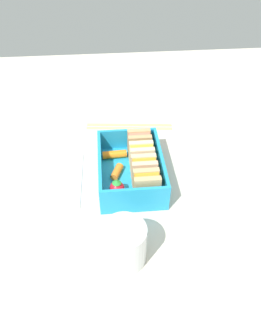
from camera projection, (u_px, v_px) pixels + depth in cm
name	position (u px, v px, depth cm)	size (l,w,h in cm)	color
ground_plane	(130.00, 182.00, 65.07)	(120.00, 120.00, 2.00)	beige
bento_tray	(130.00, 176.00, 64.00)	(17.52, 12.12, 1.20)	#2198CD
bento_rim	(130.00, 165.00, 62.11)	(17.52, 12.12, 4.41)	#2198CD
sandwich_left	(139.00, 144.00, 66.33)	(3.19, 4.65, 5.24)	tan
sandwich_center_left	(142.00, 156.00, 63.43)	(3.19, 4.65, 5.24)	beige
sandwich_center	(144.00, 170.00, 60.53)	(3.19, 4.65, 5.24)	#E1B48D
sandwich_center_right	(147.00, 185.00, 57.64)	(3.19, 4.65, 5.24)	tan
carrot_stick_left	(115.00, 154.00, 66.71)	(1.57, 1.57, 4.91)	orange
carrot_stick_far_left	(117.00, 172.00, 62.84)	(1.50, 1.50, 3.57)	orange
strawberry_far_left	(117.00, 188.00, 58.65)	(2.75, 2.75, 3.35)	red
chopstick_pair	(129.00, 126.00, 77.04)	(4.12, 20.06, 0.70)	tan
drinking_glass	(124.00, 244.00, 48.73)	(6.69, 6.69, 7.18)	white
folded_napkin	(53.00, 180.00, 63.67)	(15.06, 11.29, 0.40)	silver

